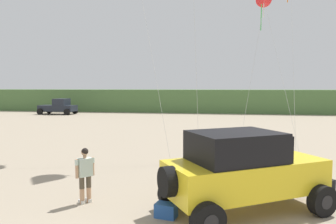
{
  "coord_description": "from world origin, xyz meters",
  "views": [
    {
      "loc": [
        3.05,
        -4.72,
        3.47
      ],
      "look_at": [
        1.39,
        5.38,
        2.69
      ],
      "focal_mm": 35.07,
      "sensor_mm": 36.0,
      "label": 1
    }
  ],
  "objects_px": {
    "jeep": "(244,170)",
    "cooler_box": "(166,210)",
    "person_watching": "(85,172)",
    "kite_red_delta": "(264,0)",
    "distant_pickup": "(59,107)"
  },
  "relations": [
    {
      "from": "kite_red_delta",
      "to": "person_watching",
      "type": "bearing_deg",
      "value": -119.11
    },
    {
      "from": "distant_pickup",
      "to": "jeep",
      "type": "bearing_deg",
      "value": -54.57
    },
    {
      "from": "jeep",
      "to": "cooler_box",
      "type": "relative_size",
      "value": 8.87
    },
    {
      "from": "person_watching",
      "to": "distant_pickup",
      "type": "bearing_deg",
      "value": 119.06
    },
    {
      "from": "cooler_box",
      "to": "person_watching",
      "type": "bearing_deg",
      "value": 176.77
    },
    {
      "from": "person_watching",
      "to": "cooler_box",
      "type": "relative_size",
      "value": 2.98
    },
    {
      "from": "cooler_box",
      "to": "distant_pickup",
      "type": "relative_size",
      "value": 0.12
    },
    {
      "from": "cooler_box",
      "to": "distant_pickup",
      "type": "bearing_deg",
      "value": 133.92
    },
    {
      "from": "person_watching",
      "to": "kite_red_delta",
      "type": "xyz_separation_m",
      "value": [
        6.4,
        11.48,
        7.68
      ]
    },
    {
      "from": "person_watching",
      "to": "distant_pickup",
      "type": "relative_size",
      "value": 0.36
    },
    {
      "from": "jeep",
      "to": "distant_pickup",
      "type": "bearing_deg",
      "value": 125.43
    },
    {
      "from": "jeep",
      "to": "cooler_box",
      "type": "height_order",
      "value": "jeep"
    },
    {
      "from": "person_watching",
      "to": "distant_pickup",
      "type": "xyz_separation_m",
      "value": [
        -16.52,
        29.72,
        0.0
      ]
    },
    {
      "from": "jeep",
      "to": "distant_pickup",
      "type": "distance_m",
      "value": 36.44
    },
    {
      "from": "kite_red_delta",
      "to": "jeep",
      "type": "bearing_deg",
      "value": -98.85
    }
  ]
}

